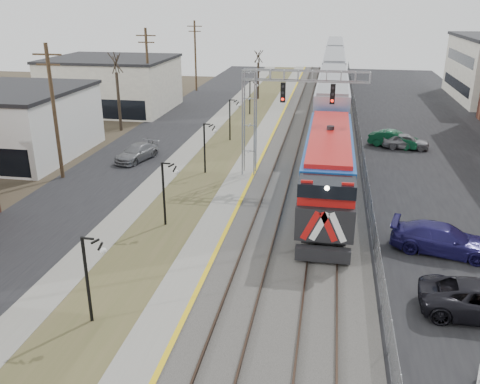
# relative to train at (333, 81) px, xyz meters

# --- Properties ---
(street_west) EXTENTS (7.00, 120.00, 0.04)m
(street_west) POSITION_rel_train_xyz_m (-17.00, -23.98, -2.90)
(street_west) COLOR black
(street_west) RESTS_ON ground
(sidewalk) EXTENTS (2.00, 120.00, 0.08)m
(sidewalk) POSITION_rel_train_xyz_m (-12.50, -23.98, -2.88)
(sidewalk) COLOR gray
(sidewalk) RESTS_ON ground
(grass_median) EXTENTS (4.00, 120.00, 0.06)m
(grass_median) POSITION_rel_train_xyz_m (-9.50, -23.98, -2.89)
(grass_median) COLOR #4B4E29
(grass_median) RESTS_ON ground
(platform) EXTENTS (2.00, 120.00, 0.24)m
(platform) POSITION_rel_train_xyz_m (-6.50, -23.98, -2.80)
(platform) COLOR gray
(platform) RESTS_ON ground
(ballast_bed) EXTENTS (8.00, 120.00, 0.20)m
(ballast_bed) POSITION_rel_train_xyz_m (-1.50, -23.98, -2.82)
(ballast_bed) COLOR #595651
(ballast_bed) RESTS_ON ground
(parking_lot) EXTENTS (16.00, 120.00, 0.04)m
(parking_lot) POSITION_rel_train_xyz_m (10.50, -23.98, -2.90)
(parking_lot) COLOR black
(parking_lot) RESTS_ON ground
(platform_edge) EXTENTS (0.24, 120.00, 0.01)m
(platform_edge) POSITION_rel_train_xyz_m (-5.62, -23.98, -2.67)
(platform_edge) COLOR gold
(platform_edge) RESTS_ON platform
(track_near) EXTENTS (1.58, 120.00, 0.15)m
(track_near) POSITION_rel_train_xyz_m (-3.50, -23.98, -2.64)
(track_near) COLOR #2D2119
(track_near) RESTS_ON ballast_bed
(track_far) EXTENTS (1.58, 120.00, 0.15)m
(track_far) POSITION_rel_train_xyz_m (-0.00, -23.98, -2.64)
(track_far) COLOR #2D2119
(track_far) RESTS_ON ballast_bed
(train) EXTENTS (3.00, 85.85, 5.33)m
(train) POSITION_rel_train_xyz_m (0.00, 0.00, 0.00)
(train) COLOR #13479B
(train) RESTS_ON ground
(signal_gantry) EXTENTS (9.00, 1.07, 8.15)m
(signal_gantry) POSITION_rel_train_xyz_m (-4.28, -30.99, 2.67)
(signal_gantry) COLOR gray
(signal_gantry) RESTS_ON ground
(lampposts) EXTENTS (0.14, 62.14, 4.00)m
(lampposts) POSITION_rel_train_xyz_m (-9.50, -40.70, -0.92)
(lampposts) COLOR black
(lampposts) RESTS_ON ground
(utility_poles) EXTENTS (0.28, 80.28, 10.00)m
(utility_poles) POSITION_rel_train_xyz_m (-20.00, -33.98, 2.08)
(utility_poles) COLOR #4C3823
(utility_poles) RESTS_ON ground
(fence) EXTENTS (0.04, 120.00, 1.60)m
(fence) POSITION_rel_train_xyz_m (2.70, -23.98, -2.12)
(fence) COLOR gray
(fence) RESTS_ON ground
(bare_trees) EXTENTS (12.30, 42.30, 5.95)m
(bare_trees) POSITION_rel_train_xyz_m (-18.16, -20.07, -0.22)
(bare_trees) COLOR #382D23
(bare_trees) RESTS_ON ground
(car_lot_d) EXTENTS (5.76, 3.33, 1.57)m
(car_lot_d) POSITION_rel_train_xyz_m (6.30, -41.77, -2.13)
(car_lot_d) COLOR #1B1751
(car_lot_d) RESTS_ON ground
(car_lot_e) EXTENTS (4.23, 1.92, 1.41)m
(car_lot_e) POSITION_rel_train_xyz_m (6.84, -21.05, -2.21)
(car_lot_e) COLOR gray
(car_lot_e) RESTS_ON ground
(car_lot_f) EXTENTS (4.75, 2.94, 1.48)m
(car_lot_f) POSITION_rel_train_xyz_m (5.83, -20.62, -2.18)
(car_lot_f) COLOR #0E4628
(car_lot_f) RESTS_ON ground
(car_street_b) EXTENTS (3.05, 4.98, 1.35)m
(car_street_b) POSITION_rel_train_xyz_m (-15.99, -28.75, -2.24)
(car_street_b) COLOR slate
(car_street_b) RESTS_ON ground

